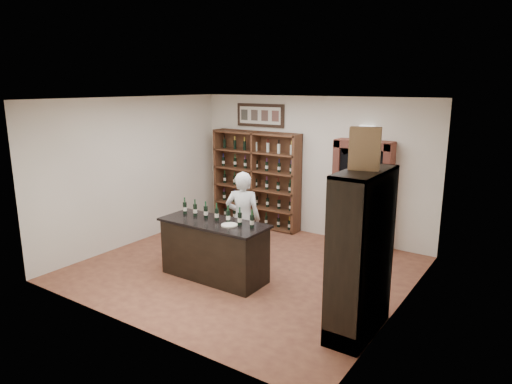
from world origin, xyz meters
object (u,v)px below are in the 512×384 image
at_px(counter_bottle_0, 185,208).
at_px(side_cabinet, 362,279).
at_px(shopkeeper, 243,219).
at_px(wine_crate, 365,149).
at_px(tasting_counter, 214,250).
at_px(wine_shelf, 257,179).

xyz_separation_m(counter_bottle_0, side_cabinet, (3.44, -0.39, -0.35)).
bearing_deg(shopkeeper, wine_crate, 134.16).
xyz_separation_m(tasting_counter, counter_bottle_0, (-0.72, 0.09, 0.61)).
xyz_separation_m(side_cabinet, shopkeeper, (-2.65, 1.03, 0.12)).
height_order(wine_shelf, counter_bottle_0, wine_shelf).
bearing_deg(tasting_counter, side_cabinet, -6.28).
height_order(tasting_counter, counter_bottle_0, counter_bottle_0).
relative_size(tasting_counter, counter_bottle_0, 6.27).
relative_size(counter_bottle_0, wine_crate, 0.57).
distance_m(side_cabinet, shopkeeper, 2.84).
relative_size(side_cabinet, shopkeeper, 1.26).
distance_m(wine_shelf, wine_crate, 5.14).
height_order(wine_shelf, wine_crate, wine_crate).
bearing_deg(side_cabinet, wine_crate, 174.90).
bearing_deg(wine_shelf, shopkeeper, -61.84).
distance_m(side_cabinet, wine_crate, 1.71).
bearing_deg(counter_bottle_0, shopkeeper, 39.05).
distance_m(counter_bottle_0, side_cabinet, 3.48).
distance_m(wine_shelf, side_cabinet, 5.02).
height_order(shopkeeper, wine_crate, wine_crate).
xyz_separation_m(shopkeeper, wine_crate, (2.59, -1.03, 1.59)).
height_order(wine_shelf, shopkeeper, wine_shelf).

